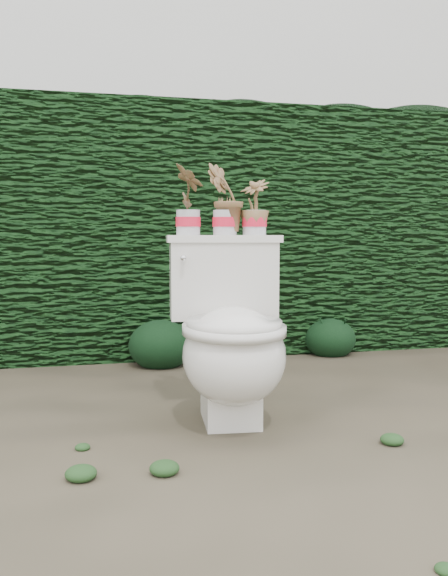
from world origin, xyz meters
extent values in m
plane|color=brown|center=(0.00, 0.00, 0.00)|extent=(60.00, 60.00, 0.00)
cube|color=#163F15|center=(0.00, 1.60, 0.80)|extent=(8.00, 1.00, 1.60)
cube|color=silver|center=(0.60, 6.00, 2.00)|extent=(8.00, 3.50, 4.00)
cube|color=silver|center=(0.13, -0.18, 0.10)|extent=(0.25, 0.32, 0.20)
ellipsoid|color=silver|center=(0.12, -0.28, 0.30)|extent=(0.46, 0.55, 0.39)
cube|color=silver|center=(0.16, 0.04, 0.57)|extent=(0.49, 0.22, 0.34)
cube|color=silver|center=(0.16, 0.04, 0.76)|extent=(0.52, 0.24, 0.03)
cylinder|color=silver|center=(-0.04, -0.04, 0.68)|extent=(0.02, 0.06, 0.02)
sphere|color=silver|center=(-0.04, -0.07, 0.68)|extent=(0.03, 0.03, 0.03)
imported|color=#3A7A26|center=(0.00, 0.05, 0.92)|extent=(0.14, 0.18, 0.29)
imported|color=#3A7A26|center=(0.16, 0.04, 0.93)|extent=(0.19, 0.16, 0.30)
imported|color=#3A7A26|center=(0.29, 0.02, 0.89)|extent=(0.18, 0.18, 0.23)
ellipsoid|color=black|center=(0.00, 0.99, 0.15)|extent=(0.38, 0.38, 0.30)
ellipsoid|color=black|center=(1.12, 1.07, 0.13)|extent=(0.33, 0.33, 0.26)
camera|label=1|loc=(-0.47, -2.59, 0.77)|focal=38.00mm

